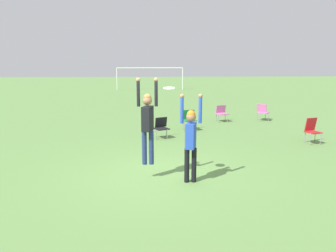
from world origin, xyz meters
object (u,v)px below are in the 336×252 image
at_px(person_defending, 191,136).
at_px(camping_chair_2, 262,111).
at_px(camping_chair_3, 221,112).
at_px(frisbee, 169,88).
at_px(camping_chair_4, 189,118).
at_px(camping_chair_1, 312,129).
at_px(person_jumping, 148,119).
at_px(camping_chair_0, 161,126).

relative_size(person_defending, camping_chair_2, 2.66).
bearing_deg(camping_chair_2, camping_chair_3, 41.09).
xyz_separation_m(frisbee, camping_chair_4, (1.30, 6.11, -1.75)).
distance_m(camping_chair_2, camping_chair_4, 4.53).
distance_m(person_defending, camping_chair_4, 6.31).
xyz_separation_m(person_defending, camping_chair_1, (4.89, 3.59, -0.61)).
distance_m(camping_chair_1, camping_chair_4, 4.87).
xyz_separation_m(person_jumping, camping_chair_1, (5.90, 3.25, -0.97)).
relative_size(camping_chair_3, camping_chair_4, 0.92).
bearing_deg(camping_chair_1, person_defending, 19.85).
bearing_deg(camping_chair_0, camping_chair_2, -171.55).
xyz_separation_m(camping_chair_2, camping_chair_3, (-2.11, -0.12, -0.02)).
bearing_deg(camping_chair_4, person_jumping, 57.21).
height_order(person_jumping, camping_chair_0, person_jumping).
bearing_deg(camping_chair_1, camping_chair_0, -29.51).
distance_m(person_jumping, camping_chair_2, 9.94).
bearing_deg(camping_chair_0, camping_chair_1, 141.67).
height_order(camping_chair_1, camping_chair_4, camping_chair_1).
bearing_deg(camping_chair_4, camping_chair_3, -149.29).
xyz_separation_m(person_jumping, camping_chair_4, (1.81, 5.88, -0.98)).
bearing_deg(camping_chair_2, camping_chair_0, 71.53).
xyz_separation_m(person_jumping, frisbee, (0.50, -0.23, 0.77)).
bearing_deg(camping_chair_2, person_jumping, 91.79).
relative_size(camping_chair_0, camping_chair_2, 0.96).
relative_size(person_jumping, frisbee, 7.97).
relative_size(person_defending, camping_chair_0, 2.75).
height_order(person_defending, camping_chair_0, person_defending).
relative_size(camping_chair_0, camping_chair_4, 0.91).
distance_m(camping_chair_2, camping_chair_3, 2.12).
xyz_separation_m(person_defending, frisbee, (-0.51, 0.11, 1.13)).
distance_m(person_jumping, camping_chair_0, 4.65).
bearing_deg(camping_chair_1, person_jumping, 12.38).
bearing_deg(camping_chair_2, camping_chair_4, 65.63).
distance_m(person_jumping, camping_chair_4, 6.23).
xyz_separation_m(person_jumping, camping_chair_0, (0.56, 4.49, -1.05)).
bearing_deg(camping_chair_3, camping_chair_0, 26.83).
height_order(frisbee, camping_chair_1, frisbee).
bearing_deg(camping_chair_4, camping_chair_1, 131.54).
xyz_separation_m(frisbee, camping_chair_2, (5.31, 8.23, -1.79)).
relative_size(person_defending, camping_chair_3, 2.73).
bearing_deg(camping_chair_4, frisbee, 62.24).
relative_size(person_jumping, camping_chair_1, 2.35).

